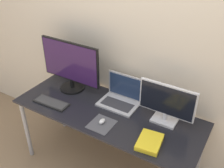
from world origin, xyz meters
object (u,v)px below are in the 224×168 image
keyboard (51,103)px  book (150,142)px  laptop (121,97)px  mouse (102,121)px  monitor_right (167,103)px  monitor_left (70,65)px

keyboard → book: bearing=-0.4°
laptop → book: laptop is taller
laptop → keyboard: size_ratio=1.02×
laptop → mouse: laptop is taller
laptop → keyboard: 0.66m
laptop → book: bearing=-38.5°
laptop → keyboard: laptop is taller
laptop → keyboard: (-0.55, -0.36, -0.05)m
book → mouse: bearing=178.1°
keyboard → laptop: bearing=33.1°
monitor_right → keyboard: bearing=-162.9°
keyboard → book: 1.01m
monitor_left → keyboard: 0.40m
monitor_right → laptop: 0.47m
keyboard → monitor_right: bearing=17.1°
monitor_right → mouse: bearing=-145.4°
laptop → monitor_right: bearing=-6.3°
monitor_left → mouse: (0.56, -0.30, -0.24)m
monitor_right → laptop: size_ratio=1.33×
monitor_left → mouse: 0.68m
mouse → monitor_left: bearing=151.8°
laptop → mouse: size_ratio=5.29×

